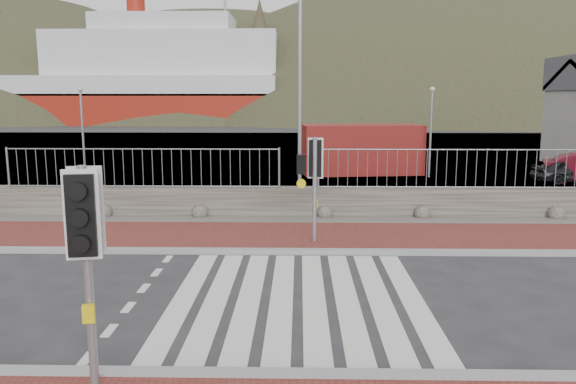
{
  "coord_description": "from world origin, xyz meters",
  "views": [
    {
      "loc": [
        0.02,
        -9.88,
        3.69
      ],
      "look_at": [
        -0.24,
        3.0,
        1.49
      ],
      "focal_mm": 35.0,
      "sensor_mm": 36.0,
      "label": 1
    }
  ],
  "objects_px": {
    "ferry": "(120,84)",
    "traffic_signal_far": "(313,167)",
    "traffic_signal_near": "(86,232)",
    "streetlight": "(304,88)",
    "shipping_container": "(361,149)",
    "car_a": "(571,170)"
  },
  "relations": [
    {
      "from": "ferry",
      "to": "traffic_signal_far",
      "type": "distance_m",
      "value": 68.8
    },
    {
      "from": "car_a",
      "to": "streetlight",
      "type": "bearing_deg",
      "value": 114.15
    },
    {
      "from": "traffic_signal_far",
      "to": "car_a",
      "type": "xyz_separation_m",
      "value": [
        11.39,
        10.48,
        -1.42
      ]
    },
    {
      "from": "traffic_signal_near",
      "to": "traffic_signal_far",
      "type": "bearing_deg",
      "value": 57.32
    },
    {
      "from": "ferry",
      "to": "shipping_container",
      "type": "height_order",
      "value": "ferry"
    },
    {
      "from": "traffic_signal_near",
      "to": "shipping_container",
      "type": "height_order",
      "value": "traffic_signal_near"
    },
    {
      "from": "traffic_signal_near",
      "to": "car_a",
      "type": "distance_m",
      "value": 22.83
    },
    {
      "from": "traffic_signal_far",
      "to": "car_a",
      "type": "distance_m",
      "value": 15.54
    },
    {
      "from": "ferry",
      "to": "car_a",
      "type": "distance_m",
      "value": 64.91
    },
    {
      "from": "streetlight",
      "to": "shipping_container",
      "type": "height_order",
      "value": "streetlight"
    },
    {
      "from": "ferry",
      "to": "shipping_container",
      "type": "bearing_deg",
      "value": -61.39
    },
    {
      "from": "traffic_signal_far",
      "to": "shipping_container",
      "type": "relative_size",
      "value": 0.48
    },
    {
      "from": "ferry",
      "to": "traffic_signal_far",
      "type": "bearing_deg",
      "value": -68.65
    },
    {
      "from": "ferry",
      "to": "traffic_signal_near",
      "type": "bearing_deg",
      "value": -72.77
    },
    {
      "from": "traffic_signal_near",
      "to": "traffic_signal_far",
      "type": "height_order",
      "value": "traffic_signal_near"
    },
    {
      "from": "streetlight",
      "to": "shipping_container",
      "type": "relative_size",
      "value": 1.25
    },
    {
      "from": "streetlight",
      "to": "car_a",
      "type": "xyz_separation_m",
      "value": [
        11.61,
        6.29,
        -3.42
      ]
    },
    {
      "from": "ferry",
      "to": "traffic_signal_near",
      "type": "relative_size",
      "value": 17.34
    },
    {
      "from": "streetlight",
      "to": "car_a",
      "type": "distance_m",
      "value": 13.64
    },
    {
      "from": "traffic_signal_near",
      "to": "streetlight",
      "type": "height_order",
      "value": "streetlight"
    },
    {
      "from": "traffic_signal_near",
      "to": "car_a",
      "type": "bearing_deg",
      "value": 40.41
    },
    {
      "from": "traffic_signal_near",
      "to": "traffic_signal_far",
      "type": "distance_m",
      "value": 7.81
    }
  ]
}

